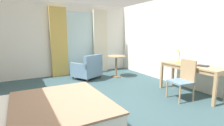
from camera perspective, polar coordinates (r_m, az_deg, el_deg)
name	(u,v)px	position (r m, az deg, el deg)	size (l,w,h in m)	color
ground	(104,108)	(3.77, -2.64, -14.66)	(5.84, 7.03, 0.10)	#334C51
wall_back	(63,39)	(6.51, -15.98, 7.57)	(5.44, 0.12, 2.60)	silver
wall_right	(190,41)	(5.21, 24.46, 6.61)	(0.12, 6.63, 2.60)	silver
balcony_glass_door	(80,43)	(6.62, -10.59, 6.46)	(1.16, 0.02, 2.29)	silver
curtain_panel_left	(59,42)	(6.30, -17.25, 6.56)	(0.57, 0.10, 2.41)	tan
curtain_panel_right	(100,41)	(6.83, -3.90, 7.19)	(0.58, 0.10, 2.41)	beige
bed	(31,120)	(2.90, -25.32, -16.93)	(2.25, 1.76, 1.08)	tan
writing_desk	(191,69)	(4.65, 24.88, -1.69)	(0.56, 1.53, 0.75)	tan
desk_chair	(184,78)	(4.28, 22.76, -4.57)	(0.49, 0.51, 0.92)	slate
desk_lamp	(178,53)	(4.71, 21.22, 3.23)	(0.22, 0.16, 0.39)	tan
closed_book	(203,66)	(4.57, 28.01, -0.80)	(0.20, 0.24, 0.02)	#232328
armchair_by_window	(88,69)	(5.81, -8.10, -1.99)	(1.03, 1.01, 0.83)	slate
round_cafe_table	(116,61)	(5.99, 1.43, 0.52)	(0.62, 0.62, 0.75)	tan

